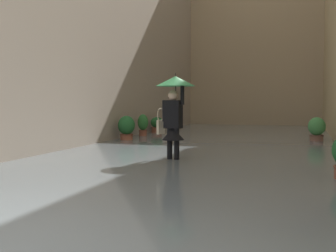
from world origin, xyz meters
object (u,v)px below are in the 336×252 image
potted_plant_mid_right (126,128)px  potted_plant_near_left (317,130)px  potted_plant_far_right (143,125)px  person_wading (174,104)px  potted_plant_near_right (157,126)px

potted_plant_mid_right → potted_plant_near_left: potted_plant_mid_right is taller
potted_plant_mid_right → potted_plant_near_left: size_ratio=1.03×
potted_plant_far_right → potted_plant_mid_right: bearing=91.3°
person_wading → potted_plant_near_right: person_wading is taller
person_wading → potted_plant_near_left: bearing=-119.3°
potted_plant_mid_right → potted_plant_far_right: bearing=-88.7°
potted_plant_mid_right → potted_plant_near_right: (0.08, -3.42, -0.11)m
person_wading → potted_plant_far_right: size_ratio=2.17×
potted_plant_mid_right → potted_plant_near_right: 3.42m
potted_plant_near_left → potted_plant_near_right: potted_plant_near_left is taller
person_wading → potted_plant_mid_right: 5.22m
potted_plant_mid_right → potted_plant_near_right: bearing=-88.6°
potted_plant_near_left → potted_plant_mid_right: bearing=13.3°
potted_plant_far_right → potted_plant_near_left: 6.17m
potted_plant_far_right → potted_plant_mid_right: size_ratio=1.00×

